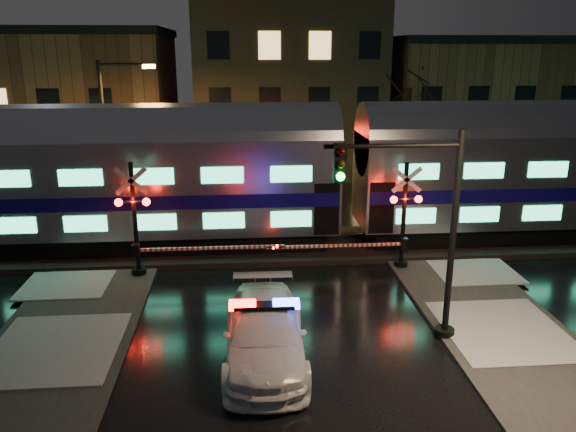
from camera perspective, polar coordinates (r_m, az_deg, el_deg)
The scene contains 13 objects.
ground at distance 19.33m, azimuth -0.90°, elevation -8.42°, with size 120.00×120.00×0.00m, color black.
ballast at distance 23.91m, azimuth -1.70°, elevation -3.11°, with size 90.00×4.20×0.24m, color black.
sidewalk_left at distance 15.04m, azimuth -26.06°, elevation -17.91°, with size 4.00×20.00×0.12m, color #2D2D2D.
sidewalk_right at distance 15.99m, azimuth 25.67°, elevation -15.69°, with size 4.00×20.00×0.12m, color #2D2D2D.
building_left at distance 41.39m, azimuth -21.70°, elevation 10.33°, with size 14.00×10.00×9.00m, color brown.
building_mid at distance 40.18m, azimuth -0.21°, elevation 13.11°, with size 12.00×11.00×11.50m, color brown.
building_right at distance 42.83m, azimuth 17.77°, elevation 10.54°, with size 12.00×10.00×8.50m, color brown.
train at distance 23.39m, azimuth 6.13°, elevation 4.68°, with size 51.00×3.12×5.92m.
police_car at distance 15.53m, azimuth -2.38°, elevation -11.80°, with size 2.29×5.41×1.73m.
crossing_signal_right at distance 21.57m, azimuth 10.78°, elevation -1.09°, with size 5.90×0.66×4.18m.
crossing_signal_left at distance 21.10m, azimuth -14.31°, elevation -1.51°, with size 6.14×0.67×4.35m.
traffic_light at distance 15.93m, azimuth 13.25°, elevation -1.80°, with size 3.97×0.71×6.14m.
streetlight at distance 27.42m, azimuth -17.59°, elevation 8.02°, with size 2.58×0.27×7.72m.
Camera 1 is at (-1.13, -17.49, 8.16)m, focal length 35.00 mm.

